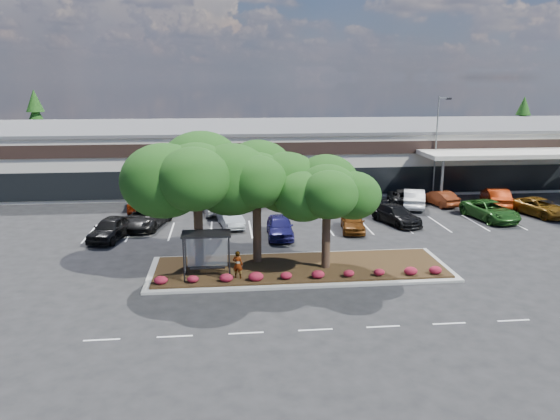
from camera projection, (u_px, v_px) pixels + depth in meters
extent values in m
plane|color=black|center=(347.00, 294.00, 29.22)|extent=(160.00, 160.00, 0.00)
cube|color=beige|center=(281.00, 153.00, 61.37)|extent=(80.00, 20.00, 6.00)
cube|color=#59595C|center=(281.00, 126.00, 60.64)|extent=(80.40, 20.40, 0.30)
cube|color=black|center=(292.00, 149.00, 51.24)|extent=(80.00, 0.25, 1.20)
cube|color=black|center=(292.00, 182.00, 51.99)|extent=(60.00, 0.18, 2.60)
cube|color=#B21B0C|center=(228.00, 150.00, 50.57)|extent=(6.00, 0.12, 1.00)
cube|color=beige|center=(507.00, 154.00, 50.97)|extent=(16.00, 5.00, 0.40)
cylinder|color=gray|center=(442.00, 183.00, 48.88)|extent=(0.24, 0.24, 4.20)
cube|color=#9E9E99|center=(300.00, 269.00, 32.87)|extent=(18.00, 6.00, 0.15)
cube|color=#3B2916|center=(300.00, 267.00, 32.84)|extent=(17.20, 5.20, 0.12)
cube|color=silver|center=(102.00, 340.00, 24.15)|extent=(1.60, 0.12, 0.01)
cube|color=silver|center=(175.00, 336.00, 24.47)|extent=(1.60, 0.12, 0.01)
cube|color=silver|center=(246.00, 333.00, 24.79)|extent=(1.60, 0.12, 0.01)
cube|color=silver|center=(315.00, 330.00, 25.12)|extent=(1.60, 0.12, 0.01)
cube|color=silver|center=(383.00, 327.00, 25.44)|extent=(1.60, 0.12, 0.01)
cube|color=silver|center=(449.00, 323.00, 25.76)|extent=(1.60, 0.12, 0.01)
cube|color=silver|center=(514.00, 320.00, 26.08)|extent=(1.60, 0.12, 0.01)
cube|color=silver|center=(90.00, 234.00, 40.61)|extent=(0.12, 5.00, 0.01)
cube|color=silver|center=(131.00, 232.00, 40.91)|extent=(0.12, 5.00, 0.01)
cube|color=silver|center=(171.00, 231.00, 41.21)|extent=(0.12, 5.00, 0.01)
cube|color=silver|center=(211.00, 230.00, 41.52)|extent=(0.12, 5.00, 0.01)
cube|color=silver|center=(251.00, 229.00, 41.82)|extent=(0.12, 5.00, 0.01)
cube|color=silver|center=(289.00, 228.00, 42.12)|extent=(0.12, 5.00, 0.01)
cube|color=silver|center=(328.00, 227.00, 42.42)|extent=(0.12, 5.00, 0.01)
cube|color=silver|center=(365.00, 226.00, 42.72)|extent=(0.12, 5.00, 0.01)
cube|color=silver|center=(402.00, 225.00, 43.02)|extent=(0.12, 5.00, 0.01)
cube|color=silver|center=(439.00, 224.00, 43.32)|extent=(0.12, 5.00, 0.01)
cube|color=silver|center=(475.00, 223.00, 43.63)|extent=(0.12, 5.00, 0.01)
cube|color=silver|center=(511.00, 222.00, 43.93)|extent=(0.12, 5.00, 0.01)
cylinder|color=black|center=(185.00, 253.00, 31.32)|extent=(0.08, 0.08, 2.50)
cylinder|color=black|center=(229.00, 251.00, 31.57)|extent=(0.08, 0.08, 2.50)
cylinder|color=black|center=(184.00, 260.00, 30.07)|extent=(0.08, 0.08, 2.50)
cylinder|color=black|center=(229.00, 259.00, 30.32)|extent=(0.08, 0.08, 2.50)
cube|color=black|center=(206.00, 234.00, 30.51)|extent=(2.75, 1.55, 0.10)
cube|color=silver|center=(207.00, 250.00, 31.42)|extent=(2.30, 0.03, 2.00)
cube|color=black|center=(207.00, 268.00, 31.25)|extent=(2.00, 0.35, 0.06)
cone|color=#1B3811|center=(37.00, 128.00, 69.48)|extent=(4.40, 4.40, 10.00)
cone|color=#1B3811|center=(522.00, 129.00, 74.10)|extent=(3.96, 3.96, 9.00)
imported|color=#594C47|center=(238.00, 264.00, 30.73)|extent=(0.68, 0.55, 1.60)
cube|color=#9E9E99|center=(433.00, 194.00, 53.43)|extent=(0.50, 0.50, 0.40)
cylinder|color=gray|center=(436.00, 145.00, 52.29)|extent=(0.14, 0.14, 9.20)
cube|color=gray|center=(444.00, 98.00, 51.28)|extent=(0.90, 0.24, 0.14)
cube|color=black|center=(449.00, 99.00, 51.34)|extent=(0.46, 0.31, 0.18)
imported|color=black|center=(110.00, 228.00, 39.00)|extent=(3.04, 5.10, 1.63)
imported|color=black|center=(146.00, 217.00, 42.19)|extent=(3.90, 6.13, 1.57)
imported|color=#AAB0B6|center=(230.00, 217.00, 42.48)|extent=(2.28, 4.57, 1.44)
imported|color=#191755|center=(280.00, 226.00, 39.61)|extent=(2.03, 4.68, 1.57)
imported|color=#62310D|center=(353.00, 222.00, 41.17)|extent=(2.30, 4.40, 1.43)
imported|color=black|center=(396.00, 215.00, 43.23)|extent=(3.57, 5.42, 1.46)
imported|color=#1F5019|center=(490.00, 210.00, 44.41)|extent=(3.44, 5.91, 1.55)
imported|color=brown|center=(540.00, 207.00, 45.76)|extent=(3.81, 5.67, 1.45)
imported|color=maroon|center=(142.00, 202.00, 47.84)|extent=(2.69, 5.16, 1.39)
imported|color=silver|center=(216.00, 204.00, 46.83)|extent=(3.14, 5.40, 1.41)
imported|color=maroon|center=(254.00, 196.00, 49.90)|extent=(4.39, 5.99, 1.51)
imported|color=#56575E|center=(284.00, 195.00, 50.39)|extent=(1.88, 4.34, 1.46)
imported|color=black|center=(325.00, 198.00, 48.56)|extent=(3.82, 6.22, 1.68)
imported|color=black|center=(403.00, 197.00, 49.42)|extent=(3.52, 5.84, 1.52)
imported|color=silver|center=(414.00, 198.00, 48.58)|extent=(3.31, 5.46, 1.70)
imported|color=maroon|center=(439.00, 198.00, 49.47)|extent=(2.45, 4.45, 1.39)
imported|color=#902206|center=(496.00, 198.00, 48.83)|extent=(3.13, 5.49, 1.71)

